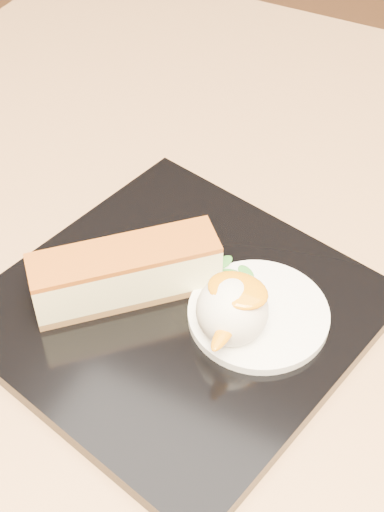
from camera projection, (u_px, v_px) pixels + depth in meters
The scene contains 7 objects.
table at pixel (231, 417), 0.59m from camera, with size 0.80×0.80×0.72m.
dessert_plate at pixel (178, 312), 0.47m from camera, with size 0.22×0.22×0.01m, color black.
cheesecake at pixel (126, 272), 0.46m from camera, with size 0.11×0.11×0.04m.
cream_smear at pixel (258, 314), 0.45m from camera, with size 0.09×0.09×0.01m, color white.
ice_cream_scoop at pixel (232, 310), 0.43m from camera, with size 0.04×0.04×0.04m, color white.
mango_sauce at pixel (238, 290), 0.42m from camera, with size 0.04×0.03×0.01m, color orange.
mint_sprig at pixel (233, 269), 0.47m from camera, with size 0.03×0.02×0.00m.
Camera 1 is at (0.12, -0.30, 1.09)m, focal length 50.00 mm.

